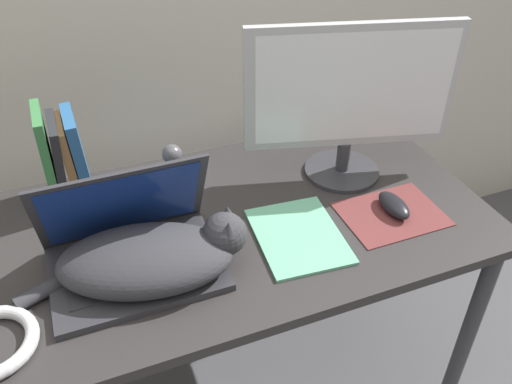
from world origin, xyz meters
TOP-DOWN VIEW (x-y plane):
  - desk at (0.00, 0.34)m, footprint 1.37×0.68m
  - laptop at (-0.21, 0.28)m, footprint 0.37×0.27m
  - cat at (-0.18, 0.22)m, footprint 0.50×0.29m
  - external_monitor at (0.40, 0.43)m, footprint 0.53×0.21m
  - mousepad at (0.43, 0.22)m, footprint 0.25×0.19m
  - computer_mouse at (0.44, 0.23)m, footprint 0.06×0.11m
  - book_row at (-0.31, 0.59)m, footprint 0.10×0.15m
  - notepad at (0.17, 0.23)m, footprint 0.22×0.27m
  - webcam at (-0.03, 0.61)m, footprint 0.06×0.06m

SIDE VIEW (x-z plane):
  - desk at x=0.00m, z-range 0.30..1.05m
  - mousepad at x=0.43m, z-range 0.76..0.76m
  - notepad at x=0.17m, z-range 0.76..0.77m
  - computer_mouse at x=0.44m, z-range 0.76..0.80m
  - laptop at x=-0.21m, z-range 0.68..0.94m
  - webcam at x=-0.03m, z-range 0.77..0.85m
  - cat at x=-0.18m, z-range 0.75..0.88m
  - book_row at x=-0.31m, z-range 0.75..1.01m
  - external_monitor at x=0.40m, z-range 0.77..1.20m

